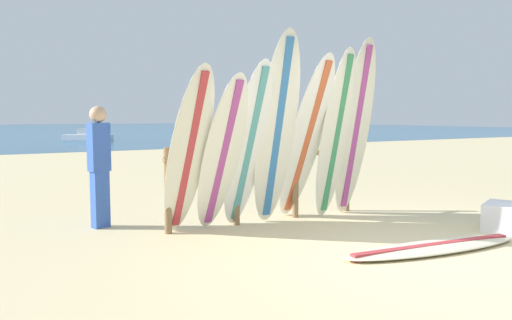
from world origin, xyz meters
The scene contains 14 objects.
ground_plane centered at (0.00, 0.00, 0.00)m, with size 120.00×120.00×0.00m, color beige.
ocean_water centered at (0.00, 58.00, 0.00)m, with size 120.00×80.00×0.01m, color #1E5984.
surfboard_rack centered at (-0.50, 2.57, 0.68)m, with size 3.03×0.09×1.08m.
surfboard_leaning_far_left centered at (-1.81, 2.25, 1.04)m, with size 0.59×0.99×2.08m.
surfboard_leaning_left centered at (-1.37, 2.23, 1.00)m, with size 0.62×0.95×1.99m.
surfboard_leaning_center_left centered at (-0.96, 2.29, 1.09)m, with size 0.65×0.87×2.18m.
surfboard_leaning_center centered at (-0.56, 2.23, 1.29)m, with size 0.61×0.77×2.57m.
surfboard_leaning_center_right centered at (-0.03, 2.29, 1.15)m, with size 0.57×1.07×2.30m.
surfboard_leaning_right centered at (0.40, 2.18, 1.21)m, with size 0.60×0.65×2.41m.
surfboard_leaning_far_right centered at (0.80, 2.21, 1.29)m, with size 0.57×0.69×2.57m.
surfboard_lying_on_sand centered at (0.25, 0.32, 0.04)m, with size 2.36×0.79×0.08m.
beachgoer_standing centered at (-2.60, 3.35, 0.88)m, with size 0.29×0.23×1.60m.
small_boat_offshore centered at (2.54, 27.91, 0.26)m, with size 2.80×2.54×0.71m.
cooler_box centered at (1.77, 0.50, 0.18)m, with size 0.60×0.40×0.36m, color white.
Camera 1 is at (-4.17, -3.26, 1.47)m, focal length 34.87 mm.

